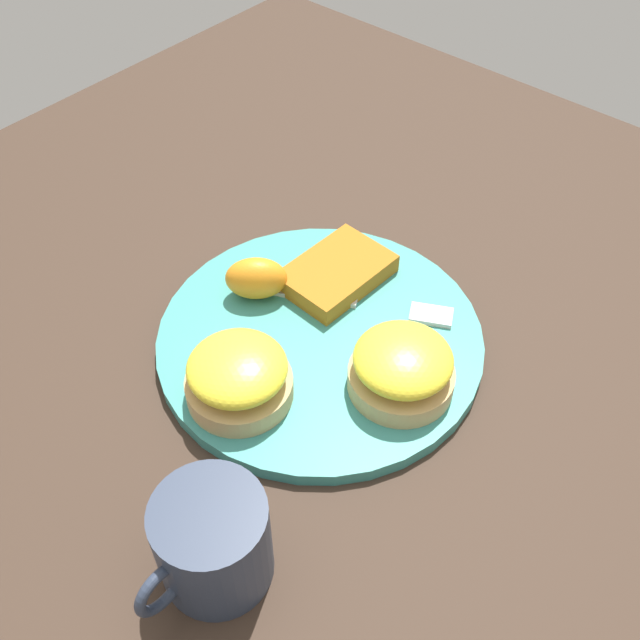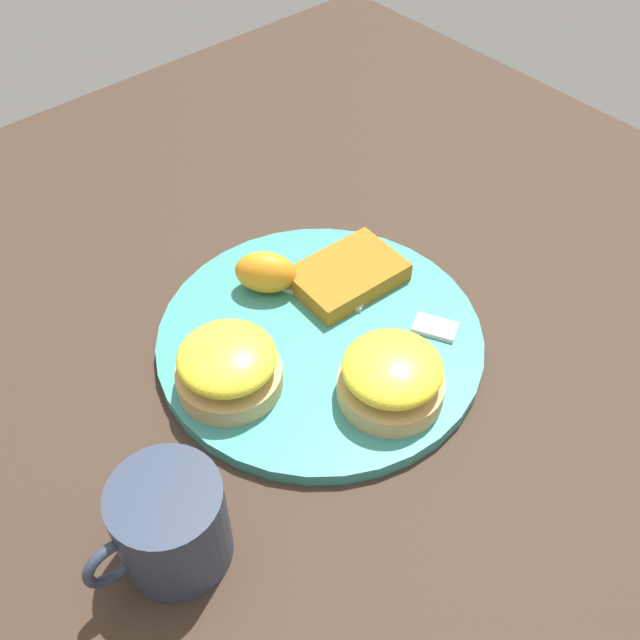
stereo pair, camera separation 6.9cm
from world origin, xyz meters
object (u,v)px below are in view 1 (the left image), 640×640
(sandwich_benedict_right, at_px, (400,370))
(fork, at_px, (365,305))
(sandwich_benedict_left, at_px, (238,376))
(orange_wedge, at_px, (258,277))
(hashbrown_patty, at_px, (337,273))
(cup, at_px, (212,543))

(sandwich_benedict_right, relative_size, fork, 0.51)
(sandwich_benedict_left, bearing_deg, orange_wedge, -143.84)
(hashbrown_patty, height_order, fork, hashbrown_patty)
(orange_wedge, bearing_deg, hashbrown_patty, 144.46)
(fork, xyz_separation_m, cup, (0.28, 0.08, 0.03))
(hashbrown_patty, bearing_deg, sandwich_benedict_right, 61.55)
(sandwich_benedict_right, bearing_deg, sandwich_benedict_left, -46.37)
(orange_wedge, relative_size, fork, 0.33)
(sandwich_benedict_left, xyz_separation_m, orange_wedge, (-0.10, -0.07, -0.00))
(sandwich_benedict_left, xyz_separation_m, fork, (-0.15, 0.02, -0.02))
(sandwich_benedict_right, distance_m, fork, 0.11)
(orange_wedge, height_order, cup, cup)
(fork, height_order, cup, cup)
(hashbrown_patty, xyz_separation_m, fork, (0.01, 0.04, -0.01))
(sandwich_benedict_left, bearing_deg, fork, 173.91)
(sandwich_benedict_right, bearing_deg, orange_wedge, -91.86)
(sandwich_benedict_left, height_order, cup, cup)
(sandwich_benedict_left, relative_size, sandwich_benedict_right, 1.00)
(sandwich_benedict_left, bearing_deg, cup, 38.08)
(sandwich_benedict_right, bearing_deg, fork, -125.11)
(sandwich_benedict_left, relative_size, cup, 0.84)
(hashbrown_patty, xyz_separation_m, cup, (0.29, 0.12, 0.02))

